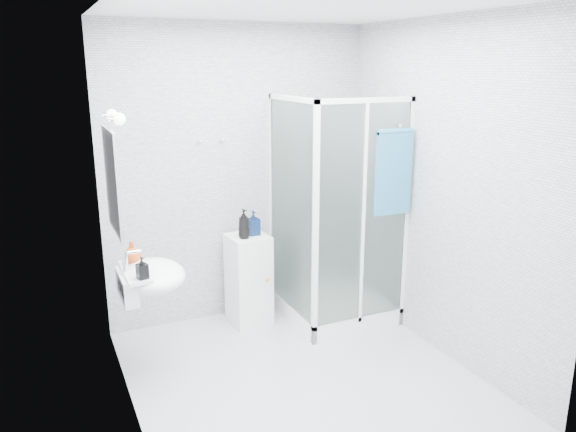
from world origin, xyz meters
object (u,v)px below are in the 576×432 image
shower_enclosure (332,273)px  soap_dispenser_black (142,268)px  hand_towel (394,170)px  soap_dispenser_orange (132,252)px  storage_cabinet (249,279)px  shampoo_bottle_b (253,223)px  shampoo_bottle_a (244,224)px  wall_basin (149,277)px

shower_enclosure → soap_dispenser_black: bearing=-163.7°
hand_towel → soap_dispenser_orange: bearing=173.6°
storage_cabinet → shampoo_bottle_b: 0.52m
shower_enclosure → shampoo_bottle_a: (-0.74, 0.22, 0.49)m
shower_enclosure → wall_basin: size_ratio=3.57×
shower_enclosure → wall_basin: 1.72m
shampoo_bottle_a → shampoo_bottle_b: (0.11, 0.06, -0.02)m
shower_enclosure → shampoo_bottle_b: (-0.63, 0.28, 0.47)m
shampoo_bottle_b → soap_dispenser_black: 1.35m
wall_basin → shampoo_bottle_a: shampoo_bottle_a is taller
storage_cabinet → hand_towel: (1.01, -0.68, 1.02)m
wall_basin → shampoo_bottle_a: (0.92, 0.54, 0.14)m
shampoo_bottle_b → soap_dispenser_orange: bearing=-157.9°
hand_towel → shampoo_bottle_b: 1.28m
shower_enclosure → hand_towel: shower_enclosure is taller
wall_basin → shower_enclosure: bearing=10.8°
shower_enclosure → soap_dispenser_black: shower_enclosure is taller
shampoo_bottle_a → soap_dispenser_black: shampoo_bottle_a is taller
shampoo_bottle_a → soap_dispenser_orange: bearing=-158.6°
shampoo_bottle_b → soap_dispenser_orange: 1.20m
shampoo_bottle_b → storage_cabinet: bearing=-173.3°
shower_enclosure → soap_dispenser_orange: bearing=-174.4°
storage_cabinet → shampoo_bottle_b: size_ratio=3.79×
hand_towel → shampoo_bottle_a: (-1.07, 0.62, -0.49)m
hand_towel → soap_dispenser_black: 2.11m
soap_dispenser_orange → soap_dispenser_black: 0.34m
soap_dispenser_black → shampoo_bottle_b: bearing=35.6°
shower_enclosure → hand_towel: bearing=-50.9°
wall_basin → soap_dispenser_orange: 0.22m
shampoo_bottle_a → storage_cabinet: bearing=44.1°
hand_towel → shampoo_bottle_a: size_ratio=2.75×
shampoo_bottle_b → soap_dispenser_orange: size_ratio=1.30×
shower_enclosure → soap_dispenser_black: size_ratio=13.16×
storage_cabinet → hand_towel: bearing=-38.0°
wall_basin → hand_towel: (1.98, -0.09, 0.63)m
soap_dispenser_black → soap_dispenser_orange: bearing=91.5°
wall_basin → soap_dispenser_black: size_ratio=3.68×
hand_towel → soap_dispenser_black: hand_towel is taller
storage_cabinet → soap_dispenser_orange: 1.26m
shampoo_bottle_a → shampoo_bottle_b: shampoo_bottle_a is taller
storage_cabinet → soap_dispenser_orange: size_ratio=4.93×
shower_enclosure → shampoo_bottle_b: shower_enclosure is taller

